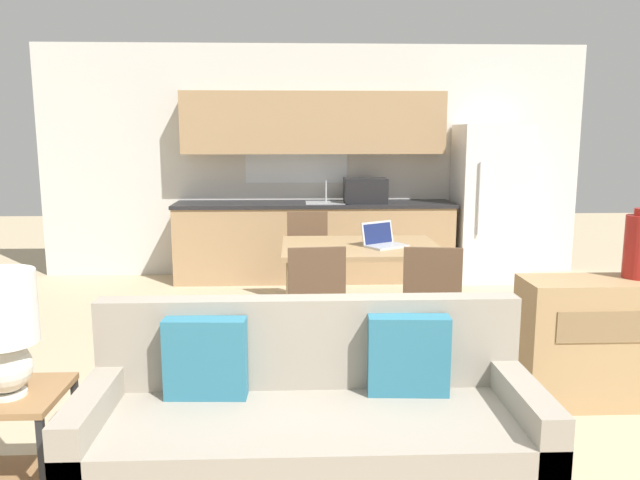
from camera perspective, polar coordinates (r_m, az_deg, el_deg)
The scene contains 13 objects.
wall_back at distance 7.46m, azimuth -0.65°, elevation 7.20°, with size 6.40×0.07×2.70m.
kitchen_counter at distance 7.20m, azimuth -0.46°, elevation 3.04°, with size 3.19×0.65×2.15m.
refrigerator at distance 7.46m, azimuth 15.27°, elevation 3.29°, with size 0.78×0.70×1.78m.
dining_table at distance 5.25m, azimuth 3.73°, elevation -1.20°, with size 1.31×0.99×0.76m.
couch at distance 3.13m, azimuth -0.89°, elevation -16.02°, with size 2.13×0.80×0.88m.
side_table at distance 3.27m, azimuth -26.19°, elevation -15.29°, with size 0.45×0.45×0.55m.
table_lamp at distance 3.06m, azimuth -27.08°, elevation -6.96°, with size 0.30×0.30×0.56m.
credenza at distance 4.40m, azimuth 25.87°, elevation -8.33°, with size 1.27×0.40×0.80m.
vase at distance 4.34m, azimuth 27.24°, elevation -0.47°, with size 0.19×0.19×0.44m.
dining_chair_far_left at distance 6.08m, azimuth -1.09°, elevation -1.39°, with size 0.44×0.44×0.92m.
dining_chair_near_right at distance 4.52m, azimuth 10.06°, elevation -5.54°, with size 0.48×0.48×0.92m.
dining_chair_near_left at distance 4.46m, azimuth -0.48°, elevation -5.60°, with size 0.46×0.46×0.92m.
laptop at distance 5.21m, azimuth 5.73°, elevation -0.04°, with size 0.41×0.39×0.20m.
Camera 1 is at (-0.22, -2.82, 1.70)m, focal length 35.00 mm.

